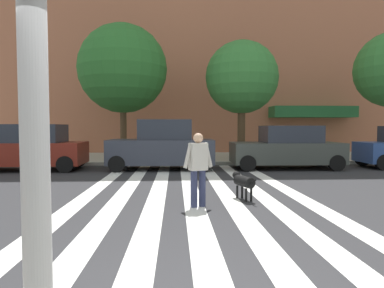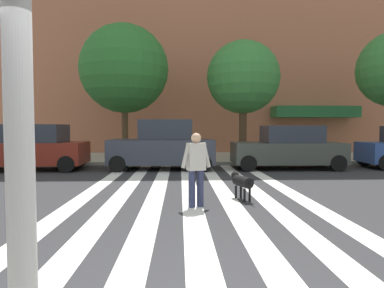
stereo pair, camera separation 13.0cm
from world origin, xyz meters
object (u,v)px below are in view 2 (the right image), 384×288
at_px(parked_car_near_curb, 29,148).
at_px(street_tree_middle, 243,78).
at_px(parked_car_third_in_line, 288,148).
at_px(street_tree_nearest, 124,69).
at_px(parked_car_behind_first, 163,146).
at_px(pedestrian_dog_walker, 196,165).
at_px(dog_on_leash, 242,181).

xyz_separation_m(parked_car_near_curb, street_tree_middle, (9.50, 3.05, 3.39)).
distance_m(parked_car_third_in_line, street_tree_nearest, 9.04).
relative_size(parked_car_near_curb, parked_car_behind_first, 1.07).
distance_m(pedestrian_dog_walker, dog_on_leash, 1.44).
height_order(parked_car_near_curb, parked_car_third_in_line, parked_car_near_curb).
distance_m(street_tree_nearest, dog_on_leash, 11.15).
height_order(pedestrian_dog_walker, dog_on_leash, pedestrian_dog_walker).
xyz_separation_m(street_tree_middle, dog_on_leash, (-1.75, -9.00, -3.86)).
bearing_deg(parked_car_behind_first, pedestrian_dog_walker, -81.08).
bearing_deg(parked_car_third_in_line, parked_car_behind_first, -180.00).
relative_size(parked_car_near_curb, street_tree_middle, 0.78).
bearing_deg(street_tree_nearest, parked_car_third_in_line, -24.42).
height_order(street_tree_nearest, pedestrian_dog_walker, street_tree_nearest).
distance_m(parked_car_behind_first, pedestrian_dog_walker, 6.74).
relative_size(parked_car_third_in_line, street_tree_middle, 0.76).
height_order(street_tree_middle, dog_on_leash, street_tree_middle).
bearing_deg(pedestrian_dog_walker, parked_car_near_curb, 134.75).
bearing_deg(dog_on_leash, parked_car_near_curb, 142.52).
distance_m(parked_car_behind_first, dog_on_leash, 6.36).
distance_m(parked_car_near_curb, parked_car_behind_first, 5.56).
relative_size(parked_car_third_in_line, dog_on_leash, 4.70).
distance_m(parked_car_near_curb, parked_car_third_in_line, 10.85).
xyz_separation_m(parked_car_third_in_line, dog_on_leash, (-3.10, -5.94, -0.44)).
relative_size(parked_car_near_curb, dog_on_leash, 4.79).
xyz_separation_m(parked_car_third_in_line, pedestrian_dog_walker, (-4.25, -6.66, 0.05)).
xyz_separation_m(street_tree_nearest, dog_on_leash, (4.34, -9.32, -4.31)).
distance_m(parked_car_near_curb, pedestrian_dog_walker, 9.38).
height_order(parked_car_behind_first, pedestrian_dog_walker, parked_car_behind_first).
bearing_deg(parked_car_third_in_line, dog_on_leash, -117.56).
height_order(parked_car_behind_first, street_tree_nearest, street_tree_nearest).
relative_size(parked_car_behind_first, pedestrian_dog_walker, 2.68).
distance_m(street_tree_middle, pedestrian_dog_walker, 10.69).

